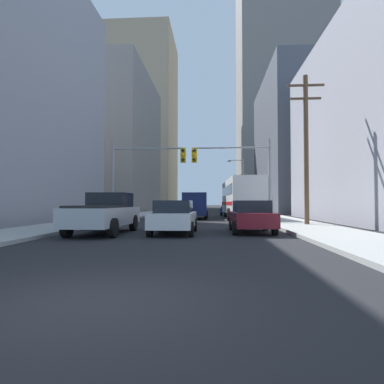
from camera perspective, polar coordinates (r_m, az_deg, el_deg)
ground_plane at (r=5.10m, az=-16.71°, el=-17.92°), size 400.00×400.00×0.00m
sidewalk_left at (r=55.28m, az=-5.22°, el=-3.23°), size 3.50×160.00×0.15m
sidewalk_right at (r=54.86m, az=9.13°, el=-3.23°), size 3.50×160.00×0.15m
city_bus at (r=29.67m, az=8.34°, el=-0.84°), size 2.95×11.59×3.40m
pickup_truck_silver at (r=15.94m, az=-14.69°, el=-3.53°), size 2.20×5.45×1.90m
cargo_van_navy at (r=29.42m, az=0.56°, el=-2.10°), size 2.16×5.25×2.26m
sedan_white at (r=15.24m, az=-3.10°, el=-4.28°), size 1.95×4.21×1.52m
sedan_maroon at (r=16.12m, az=10.09°, el=-4.12°), size 1.95×4.26×1.52m
sedan_blue at (r=38.25m, az=6.32°, el=-2.80°), size 1.95×4.25×1.52m
sedan_green at (r=46.51m, az=-2.64°, el=-2.64°), size 1.97×4.27×1.52m
traffic_signal_near_left at (r=24.73m, az=-8.03°, el=4.44°), size 5.49×0.44×6.00m
traffic_signal_near_right at (r=24.27m, az=7.31°, el=4.58°), size 5.69×0.44×6.00m
utility_pole_right at (r=21.17m, az=18.93°, el=7.44°), size 2.20×0.28×9.06m
street_lamp_right at (r=46.46m, az=8.35°, el=2.01°), size 2.31×0.32×7.50m
building_left_mid_office at (r=58.88m, az=-15.39°, el=7.90°), size 16.80×23.22×22.64m
building_left_far_tower at (r=101.48m, az=-10.41°, el=11.62°), size 25.30×21.99×50.00m
building_right_mid_block at (r=54.47m, az=23.91°, el=7.36°), size 22.35×22.44×19.96m
building_right_far_highrise at (r=104.82m, az=15.14°, el=17.80°), size 24.86×23.58×73.11m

